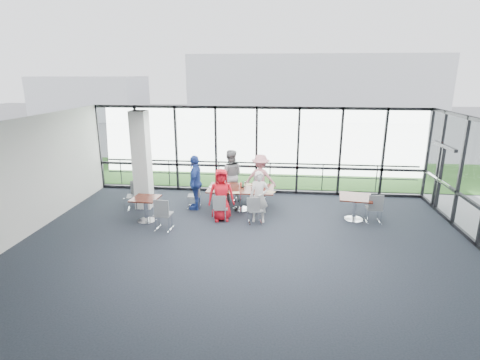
# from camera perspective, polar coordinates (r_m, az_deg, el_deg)

# --- Properties ---
(floor) EXTENTS (12.00, 10.00, 0.02)m
(floor) POSITION_cam_1_polar(r_m,az_deg,el_deg) (9.52, 0.49, -11.16)
(floor) COLOR black
(floor) RESTS_ON ground
(ceiling) EXTENTS (12.00, 10.00, 0.04)m
(ceiling) POSITION_cam_1_polar(r_m,az_deg,el_deg) (8.54, 0.55, 8.37)
(ceiling) COLOR silver
(ceiling) RESTS_ON ground
(wall_left) EXTENTS (0.10, 10.00, 3.20)m
(wall_left) POSITION_cam_1_polar(r_m,az_deg,el_deg) (11.17, -31.80, -0.62)
(wall_left) COLOR silver
(wall_left) RESTS_ON ground
(wall_front) EXTENTS (12.00, 0.10, 3.20)m
(wall_front) POSITION_cam_1_polar(r_m,az_deg,el_deg) (4.46, -6.14, -21.95)
(wall_front) COLOR silver
(wall_front) RESTS_ON ground
(curtain_wall_back) EXTENTS (12.00, 0.10, 3.20)m
(curtain_wall_back) POSITION_cam_1_polar(r_m,az_deg,el_deg) (13.73, 2.53, 4.51)
(curtain_wall_back) COLOR white
(curtain_wall_back) RESTS_ON ground
(exit_door) EXTENTS (0.12, 1.60, 2.10)m
(exit_door) POSITION_cam_1_polar(r_m,az_deg,el_deg) (13.64, 28.17, 0.14)
(exit_door) COLOR black
(exit_door) RESTS_ON ground
(structural_column) EXTENTS (0.50, 0.50, 3.20)m
(structural_column) POSITION_cam_1_polar(r_m,az_deg,el_deg) (12.55, -14.73, 2.89)
(structural_column) COLOR white
(structural_column) RESTS_ON ground
(apron) EXTENTS (80.00, 70.00, 0.02)m
(apron) POSITION_cam_1_polar(r_m,az_deg,el_deg) (18.95, 3.41, 2.71)
(apron) COLOR gray
(apron) RESTS_ON ground
(grass_strip) EXTENTS (80.00, 5.00, 0.01)m
(grass_strip) POSITION_cam_1_polar(r_m,az_deg,el_deg) (17.01, 3.09, 1.26)
(grass_strip) COLOR #2B5220
(grass_strip) RESTS_ON ground
(hangar_main) EXTENTS (24.00, 10.00, 6.00)m
(hangar_main) POSITION_cam_1_polar(r_m,az_deg,el_deg) (40.58, 10.83, 13.86)
(hangar_main) COLOR silver
(hangar_main) RESTS_ON ground
(hangar_aux) EXTENTS (10.00, 6.00, 4.00)m
(hangar_aux) POSITION_cam_1_polar(r_m,az_deg,el_deg) (41.06, -21.74, 11.66)
(hangar_aux) COLOR silver
(hangar_aux) RESTS_ON ground
(guard_rail) EXTENTS (12.00, 0.06, 0.06)m
(guard_rail) POSITION_cam_1_polar(r_m,az_deg,el_deg) (14.56, 2.62, 0.73)
(guard_rail) COLOR #2D2D33
(guard_rail) RESTS_ON ground
(main_table) EXTENTS (2.13, 1.19, 0.75)m
(main_table) POSITION_cam_1_polar(r_m,az_deg,el_deg) (12.14, 0.15, -1.69)
(main_table) COLOR #38130F
(main_table) RESTS_ON ground
(side_table_left) EXTENTS (0.81, 0.81, 0.75)m
(side_table_left) POSITION_cam_1_polar(r_m,az_deg,el_deg) (11.56, -14.21, -3.27)
(side_table_left) COLOR #38130F
(side_table_left) RESTS_ON ground
(side_table_right) EXTENTS (1.05, 1.05, 0.75)m
(side_table_right) POSITION_cam_1_polar(r_m,az_deg,el_deg) (11.83, 17.16, -2.91)
(side_table_right) COLOR #38130F
(side_table_right) RESTS_ON ground
(diner_near_left) EXTENTS (0.88, 0.67, 1.61)m
(diner_near_left) POSITION_cam_1_polar(r_m,az_deg,el_deg) (11.26, -2.88, -2.27)
(diner_near_left) COLOR red
(diner_near_left) RESTS_ON ground
(diner_near_right) EXTENTS (0.57, 0.42, 1.56)m
(diner_near_right) POSITION_cam_1_polar(r_m,az_deg,el_deg) (11.15, 2.92, -2.61)
(diner_near_right) COLOR silver
(diner_near_right) RESTS_ON ground
(diner_far_left) EXTENTS (0.93, 0.64, 1.81)m
(diner_far_left) POSITION_cam_1_polar(r_m,az_deg,el_deg) (12.98, -1.50, 0.69)
(diner_far_left) COLOR gray
(diner_far_left) RESTS_ON ground
(diner_far_right) EXTENTS (1.14, 0.69, 1.66)m
(diner_far_right) POSITION_cam_1_polar(r_m,az_deg,el_deg) (12.96, 3.14, 0.30)
(diner_far_right) COLOR pink
(diner_far_right) RESTS_ON ground
(diner_end) EXTENTS (0.58, 1.06, 1.80)m
(diner_end) POSITION_cam_1_polar(r_m,az_deg,el_deg) (12.27, -6.79, -0.35)
(diner_end) COLOR #253F93
(diner_end) RESTS_ON ground
(chair_main_nl) EXTENTS (0.45, 0.45, 0.83)m
(chair_main_nl) POSITION_cam_1_polar(r_m,az_deg,el_deg) (11.33, -2.90, -4.25)
(chair_main_nl) COLOR slate
(chair_main_nl) RESTS_ON ground
(chair_main_nr) EXTENTS (0.49, 0.49, 0.84)m
(chair_main_nr) POSITION_cam_1_polar(r_m,az_deg,el_deg) (11.15, 2.33, -4.56)
(chair_main_nr) COLOR slate
(chair_main_nr) RESTS_ON ground
(chair_main_fl) EXTENTS (0.48, 0.48, 0.85)m
(chair_main_fl) POSITION_cam_1_polar(r_m,az_deg,el_deg) (13.20, -1.50, -1.21)
(chair_main_fl) COLOR slate
(chair_main_fl) RESTS_ON ground
(chair_main_fr) EXTENTS (0.45, 0.45, 0.84)m
(chair_main_fr) POSITION_cam_1_polar(r_m,az_deg,el_deg) (13.19, 2.93, -1.28)
(chair_main_fr) COLOR slate
(chair_main_fr) RESTS_ON ground
(chair_main_end) EXTENTS (0.44, 0.44, 0.81)m
(chair_main_end) POSITION_cam_1_polar(r_m,az_deg,el_deg) (12.51, -7.03, -2.41)
(chair_main_end) COLOR slate
(chair_main_end) RESTS_ON ground
(chair_spare_la) EXTENTS (0.50, 0.50, 0.94)m
(chair_spare_la) POSITION_cam_1_polar(r_m,az_deg,el_deg) (10.89, -11.61, -5.13)
(chair_spare_la) COLOR slate
(chair_spare_la) RESTS_ON ground
(chair_spare_lb) EXTENTS (0.54, 0.54, 0.89)m
(chair_spare_lb) POSITION_cam_1_polar(r_m,az_deg,el_deg) (12.75, -15.88, -2.38)
(chair_spare_lb) COLOR slate
(chair_spare_lb) RESTS_ON ground
(chair_spare_r) EXTENTS (0.44, 0.44, 0.89)m
(chair_spare_r) POSITION_cam_1_polar(r_m,az_deg,el_deg) (11.90, 19.71, -4.04)
(chair_spare_r) COLOR slate
(chair_spare_r) RESTS_ON ground
(plate_nl) EXTENTS (0.26, 0.26, 0.01)m
(plate_nl) POSITION_cam_1_polar(r_m,az_deg,el_deg) (11.82, -3.08, -1.63)
(plate_nl) COLOR white
(plate_nl) RESTS_ON main_table
(plate_nr) EXTENTS (0.27, 0.27, 0.01)m
(plate_nr) POSITION_cam_1_polar(r_m,az_deg,el_deg) (11.68, 3.11, -1.85)
(plate_nr) COLOR white
(plate_nr) RESTS_ON main_table
(plate_fl) EXTENTS (0.24, 0.24, 0.01)m
(plate_fl) POSITION_cam_1_polar(r_m,az_deg,el_deg) (12.48, -2.05, -0.66)
(plate_fl) COLOR white
(plate_fl) RESTS_ON main_table
(plate_fr) EXTENTS (0.25, 0.25, 0.01)m
(plate_fr) POSITION_cam_1_polar(r_m,az_deg,el_deg) (12.46, 2.77, -0.69)
(plate_fr) COLOR white
(plate_fr) RESTS_ON main_table
(plate_end) EXTENTS (0.24, 0.24, 0.01)m
(plate_end) POSITION_cam_1_polar(r_m,az_deg,el_deg) (12.21, -4.20, -1.07)
(plate_end) COLOR white
(plate_end) RESTS_ON main_table
(tumbler_a) EXTENTS (0.07, 0.07, 0.15)m
(tumbler_a) POSITION_cam_1_polar(r_m,az_deg,el_deg) (11.85, -1.56, -1.23)
(tumbler_a) COLOR white
(tumbler_a) RESTS_ON main_table
(tumbler_b) EXTENTS (0.06, 0.06, 0.13)m
(tumbler_b) POSITION_cam_1_polar(r_m,az_deg,el_deg) (11.83, 1.82, -1.31)
(tumbler_b) COLOR white
(tumbler_b) RESTS_ON main_table
(tumbler_c) EXTENTS (0.07, 0.07, 0.15)m
(tumbler_c) POSITION_cam_1_polar(r_m,az_deg,el_deg) (12.28, 0.71, -0.61)
(tumbler_c) COLOR white
(tumbler_c) RESTS_ON main_table
(tumbler_d) EXTENTS (0.06, 0.06, 0.13)m
(tumbler_d) POSITION_cam_1_polar(r_m,az_deg,el_deg) (12.08, -3.24, -0.95)
(tumbler_d) COLOR white
(tumbler_d) RESTS_ON main_table
(menu_a) EXTENTS (0.35, 0.28, 0.00)m
(menu_a) POSITION_cam_1_polar(r_m,az_deg,el_deg) (11.62, -0.87, -1.95)
(menu_a) COLOR beige
(menu_a) RESTS_ON main_table
(menu_b) EXTENTS (0.38, 0.33, 0.00)m
(menu_b) POSITION_cam_1_polar(r_m,az_deg,el_deg) (11.74, 4.59, -1.81)
(menu_b) COLOR beige
(menu_b) RESTS_ON main_table
(menu_c) EXTENTS (0.37, 0.35, 0.00)m
(menu_c) POSITION_cam_1_polar(r_m,az_deg,el_deg) (12.47, 1.18, -0.69)
(menu_c) COLOR beige
(menu_c) RESTS_ON main_table
(condiment_caddy) EXTENTS (0.10, 0.07, 0.04)m
(condiment_caddy) POSITION_cam_1_polar(r_m,az_deg,el_deg) (12.13, 0.38, -1.07)
(condiment_caddy) COLOR black
(condiment_caddy) RESTS_ON main_table
(ketchup_bottle) EXTENTS (0.06, 0.06, 0.18)m
(ketchup_bottle) POSITION_cam_1_polar(r_m,az_deg,el_deg) (12.11, 0.14, -0.76)
(ketchup_bottle) COLOR #A72D12
(ketchup_bottle) RESTS_ON main_table
(green_bottle) EXTENTS (0.05, 0.05, 0.20)m
(green_bottle) POSITION_cam_1_polar(r_m,az_deg,el_deg) (12.16, 0.47, -0.63)
(green_bottle) COLOR #237F3B
(green_bottle) RESTS_ON main_table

